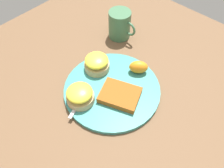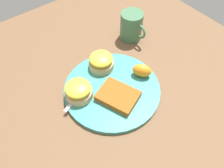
{
  "view_description": "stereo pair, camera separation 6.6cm",
  "coord_description": "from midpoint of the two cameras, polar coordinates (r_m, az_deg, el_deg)",
  "views": [
    {
      "loc": [
        0.27,
        -0.29,
        0.56
      ],
      "look_at": [
        0.0,
        0.0,
        0.03
      ],
      "focal_mm": 35.0,
      "sensor_mm": 36.0,
      "label": 1
    },
    {
      "loc": [
        0.31,
        -0.24,
        0.56
      ],
      "look_at": [
        0.0,
        0.0,
        0.03
      ],
      "focal_mm": 35.0,
      "sensor_mm": 36.0,
      "label": 2
    }
  ],
  "objects": [
    {
      "name": "fork",
      "position": [
        0.69,
        -8.39,
        0.03
      ],
      "size": [
        0.1,
        0.23,
        0.0
      ],
      "color": "silver",
      "rests_on": "plate"
    },
    {
      "name": "orange_wedge",
      "position": [
        0.7,
        4.28,
        4.26
      ],
      "size": [
        0.07,
        0.07,
        0.04
      ],
      "primitive_type": "ellipsoid",
      "rotation": [
        0.0,
        0.0,
        3.8
      ],
      "color": "orange",
      "rests_on": "plate"
    },
    {
      "name": "sandwich_benedict_right",
      "position": [
        0.64,
        -11.31,
        -3.06
      ],
      "size": [
        0.08,
        0.08,
        0.05
      ],
      "color": "tan",
      "rests_on": "plate"
    },
    {
      "name": "ground_plane",
      "position": [
        0.69,
        -2.74,
        -1.89
      ],
      "size": [
        1.1,
        1.1,
        0.0
      ],
      "primitive_type": "plane",
      "color": "brown"
    },
    {
      "name": "plate",
      "position": [
        0.68,
        -2.77,
        -1.55
      ],
      "size": [
        0.3,
        0.3,
        0.01
      ],
      "primitive_type": "cylinder",
      "color": "teal",
      "rests_on": "ground_plane"
    },
    {
      "name": "hashbrown_patty",
      "position": [
        0.65,
        -0.82,
        -3.08
      ],
      "size": [
        0.14,
        0.12,
        0.02
      ],
      "primitive_type": "cube",
      "rotation": [
        0.0,
        0.0,
        0.38
      ],
      "color": "#A15019",
      "rests_on": "plate"
    },
    {
      "name": "cup",
      "position": [
        0.83,
        -0.28,
        15.13
      ],
      "size": [
        0.11,
        0.08,
        0.1
      ],
      "color": "#42704C",
      "rests_on": "ground_plane"
    },
    {
      "name": "sandwich_benedict_left",
      "position": [
        0.71,
        -6.67,
        5.31
      ],
      "size": [
        0.08,
        0.08,
        0.05
      ],
      "color": "tan",
      "rests_on": "plate"
    }
  ]
}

